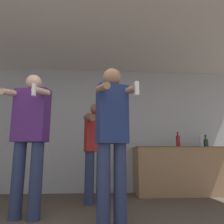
# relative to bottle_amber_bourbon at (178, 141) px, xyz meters

# --- Properties ---
(wall_back) EXTENTS (7.00, 0.06, 2.55)m
(wall_back) POSITION_rel_bottle_amber_bourbon_xyz_m (-1.81, 0.37, 0.27)
(wall_back) COLOR #B2B7BC
(wall_back) RESTS_ON ground_plane
(ceiling_slab) EXTENTS (7.00, 3.65, 0.05)m
(ceiling_slab) POSITION_rel_bottle_amber_bourbon_xyz_m (-1.81, -1.22, 1.57)
(ceiling_slab) COLOR silver
(ceiling_slab) RESTS_ON wall_back
(counter) EXTENTS (1.67, 0.63, 0.89)m
(counter) POSITION_rel_bottle_amber_bourbon_xyz_m (-0.02, 0.05, -0.56)
(counter) COLOR #997551
(counter) RESTS_ON ground_plane
(bottle_amber_bourbon) EXTENTS (0.08, 0.08, 0.29)m
(bottle_amber_bourbon) POSITION_rel_bottle_amber_bourbon_xyz_m (0.00, 0.00, 0.00)
(bottle_amber_bourbon) COLOR maroon
(bottle_amber_bourbon) RESTS_ON counter
(bottle_green_wine) EXTENTS (0.08, 0.08, 0.27)m
(bottle_green_wine) POSITION_rel_bottle_amber_bourbon_xyz_m (0.46, 0.00, -0.01)
(bottle_green_wine) COLOR silver
(bottle_green_wine) RESTS_ON counter
(bottle_short_whiskey) EXTENTS (0.08, 0.08, 0.24)m
(bottle_short_whiskey) POSITION_rel_bottle_amber_bourbon_xyz_m (0.56, -0.00, -0.03)
(bottle_short_whiskey) COLOR #194723
(bottle_short_whiskey) RESTS_ON counter
(person_woman_foreground) EXTENTS (0.45, 0.51, 1.69)m
(person_woman_foreground) POSITION_rel_bottle_amber_bourbon_xyz_m (-1.40, -1.86, -0.07)
(person_woman_foreground) COLOR navy
(person_woman_foreground) RESTS_ON ground_plane
(person_man_side) EXTENTS (0.53, 0.54, 1.74)m
(person_man_side) POSITION_rel_bottle_amber_bourbon_xyz_m (-2.39, -1.45, -0.04)
(person_man_side) COLOR navy
(person_man_side) RESTS_ON ground_plane
(person_spectator_back) EXTENTS (0.52, 0.58, 1.57)m
(person_spectator_back) POSITION_rel_bottle_amber_bourbon_xyz_m (-1.58, -0.67, -0.13)
(person_spectator_back) COLOR navy
(person_spectator_back) RESTS_ON ground_plane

